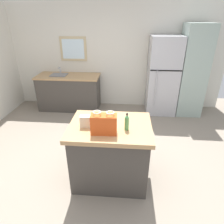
% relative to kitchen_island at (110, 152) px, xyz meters
% --- Properties ---
extents(ground, '(6.58, 6.58, 0.00)m').
position_rel_kitchen_island_xyz_m(ground, '(-0.10, 0.21, -0.47)').
color(ground, gray).
extents(back_wall, '(5.48, 0.13, 2.59)m').
position_rel_kitchen_island_xyz_m(back_wall, '(-0.12, 2.87, 0.83)').
color(back_wall, silver).
rests_on(back_wall, ground).
extents(kitchen_island, '(1.12, 0.86, 0.93)m').
position_rel_kitchen_island_xyz_m(kitchen_island, '(0.00, 0.00, 0.00)').
color(kitchen_island, '#423D38').
rests_on(kitchen_island, ground).
extents(refrigerator, '(0.72, 0.70, 1.87)m').
position_rel_kitchen_island_xyz_m(refrigerator, '(1.06, 2.46, 0.47)').
color(refrigerator, '#B7B7BC').
rests_on(refrigerator, ground).
extents(tall_cabinet, '(0.60, 0.63, 2.13)m').
position_rel_kitchen_island_xyz_m(tall_cabinet, '(1.74, 2.46, 0.60)').
color(tall_cabinet, '#9EB2A8').
rests_on(tall_cabinet, ground).
extents(sink_counter, '(1.59, 0.69, 1.09)m').
position_rel_kitchen_island_xyz_m(sink_counter, '(-1.31, 2.47, -0.01)').
color(sink_counter, '#423D38').
rests_on(sink_counter, ground).
extents(shopping_bag, '(0.33, 0.16, 0.30)m').
position_rel_kitchen_island_xyz_m(shopping_bag, '(-0.06, -0.20, 0.59)').
color(shopping_bag, '#DB511E').
rests_on(shopping_bag, kitchen_island).
extents(small_box, '(0.14, 0.09, 0.16)m').
position_rel_kitchen_island_xyz_m(small_box, '(-0.33, -0.07, 0.54)').
color(small_box, beige).
rests_on(small_box, kitchen_island).
extents(bottle, '(0.06, 0.06, 0.24)m').
position_rel_kitchen_island_xyz_m(bottle, '(0.22, -0.10, 0.56)').
color(bottle, '#4C9956').
rests_on(bottle, kitchen_island).
extents(ear_defenders, '(0.20, 0.15, 0.06)m').
position_rel_kitchen_island_xyz_m(ear_defenders, '(-0.15, 0.21, 0.48)').
color(ear_defenders, black).
rests_on(ear_defenders, kitchen_island).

